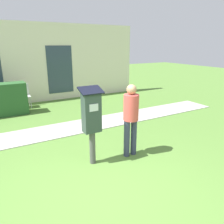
# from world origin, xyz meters

# --- Properties ---
(ground_plane) EXTENTS (40.00, 40.00, 0.00)m
(ground_plane) POSITION_xyz_m (0.00, 0.00, 0.00)
(ground_plane) COLOR #517A33
(sidewalk) EXTENTS (12.00, 1.10, 0.02)m
(sidewalk) POSITION_xyz_m (0.00, 2.99, 0.01)
(sidewalk) COLOR #A3A099
(sidewalk) RESTS_ON ground
(building_facade) EXTENTS (10.00, 0.26, 3.20)m
(building_facade) POSITION_xyz_m (0.00, 6.72, 1.60)
(building_facade) COLOR beige
(building_facade) RESTS_ON ground
(parking_meter) EXTENTS (0.44, 0.31, 1.59)m
(parking_meter) POSITION_xyz_m (0.27, 0.91, 1.02)
(parking_meter) COLOR #4C4C4C
(parking_meter) RESTS_ON ground
(person_standing) EXTENTS (0.32, 0.32, 1.58)m
(person_standing) POSITION_xyz_m (1.13, 0.82, 0.93)
(person_standing) COLOR #333851
(person_standing) RESTS_ON ground
(outdoor_chair_middle) EXTENTS (0.44, 0.44, 0.90)m
(outdoor_chair_middle) POSITION_xyz_m (-0.26, 6.04, 0.53)
(outdoor_chair_middle) COLOR silver
(outdoor_chair_middle) RESTS_ON ground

